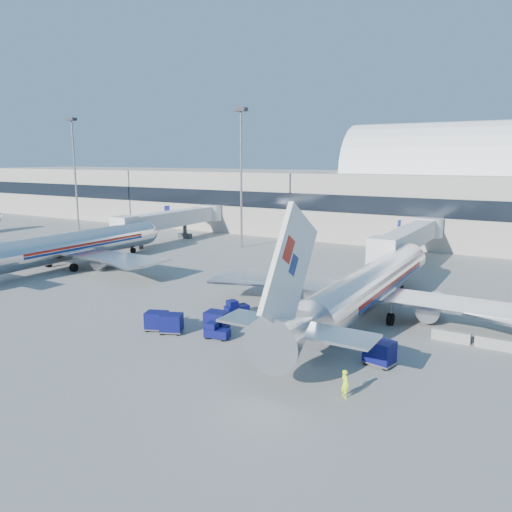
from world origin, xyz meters
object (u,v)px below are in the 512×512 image
Objects in this scene: cart_train_a at (217,321)px; cart_train_c at (156,320)px; airliner_main at (367,287)px; ramp_worker at (345,384)px; jetbridge_mid at (177,218)px; cart_solo_near at (267,340)px; mast_west at (241,158)px; airliner_mid at (66,247)px; jetbridge_near at (411,237)px; barrier_near at (451,336)px; cart_open_red at (157,319)px; tug_right at (378,351)px; barrier_mid at (495,344)px; tug_lead at (216,331)px; cart_train_b at (172,323)px; mast_far_west at (74,158)px; tug_left at (236,308)px.

cart_train_a is 0.94× the size of cart_train_c.
airliner_main reaches higher than ramp_worker.
jetbridge_mid reaches higher than cart_solo_near.
mast_west reaches higher than cart_solo_near.
airliner_mid reaches higher than jetbridge_near.
jetbridge_near reaches higher than cart_train_a.
jetbridge_mid is 59.90m from barrier_near.
cart_open_red is (26.31, -11.36, -2.55)m from airliner_mid.
tug_right is (48.38, -35.35, -3.32)m from jetbridge_mid.
cart_open_red is at bearing -144.09° from airliner_main.
cart_train_a is (34.52, -36.56, -2.99)m from jetbridge_mid.
cart_train_a is at bearing -159.89° from barrier_mid.
mast_west is 10.22× the size of tug_lead.
barrier_near is 7.68m from tug_right.
cart_train_b is 3.13m from cart_open_red.
airliner_main is 12.42× the size of barrier_mid.
jetbridge_mid is at bearing 1.81° from mast_far_west.
cart_solo_near is (40.64, -38.53, -2.93)m from jetbridge_mid.
cart_train_a is at bearing -138.67° from tug_left.
barrier_near is at bearing -36.38° from mast_west.
cart_open_red is (54.31, -36.86, -14.41)m from mast_far_west.
tug_right is at bearing -12.26° from cart_train_b.
barrier_near is (10.40, -28.81, -3.48)m from jetbridge_near.
cart_solo_near is (-15.06, -9.72, 0.55)m from barrier_mid.
mast_west is 45.12m from tug_lead.
jetbridge_near is 33.17m from tug_left.
barrier_near is at bearing -2.87° from airliner_mid.
mast_far_west reaches higher than tug_lead.
ramp_worker is (-3.95, -13.67, 0.47)m from barrier_near.
ramp_worker is at bearing -106.12° from barrier_near.
tug_lead is 1.84m from cart_train_a.
cart_solo_near reaches higher than tug_left.
barrier_near is 1.40× the size of cart_train_a.
mast_far_west is at bearing 121.89° from cart_train_b.
airliner_main reaches higher than cart_train_a.
cart_train_c reaches higher than barrier_mid.
cart_train_c is at bearing -24.91° from airliner_mid.
tug_right is 0.97× the size of cart_solo_near.
cart_open_red is (-1.20, 1.41, -0.51)m from cart_train_c.
jetbridge_mid is 9.17× the size of barrier_mid.
mast_far_west is 9.86× the size of cart_train_c.
tug_right reaches higher than cart_open_red.
barrier_near is 19.50m from cart_train_a.
jetbridge_near is at bearing -43.84° from ramp_worker.
tug_lead is 0.94× the size of cart_train_b.
mast_west is 43.30m from cart_train_a.
cart_solo_near is 1.28× the size of ramp_worker.
mast_far_west reaches higher than cart_open_red.
jetbridge_mid is 56.08m from cart_solo_near.
barrier_near is at bearing -68.59° from ramp_worker.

